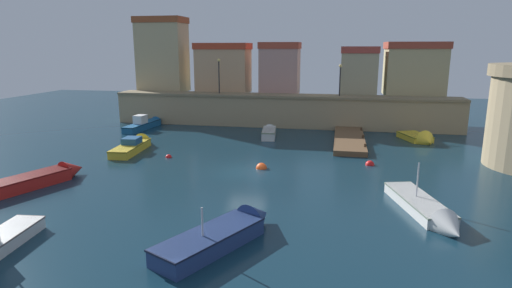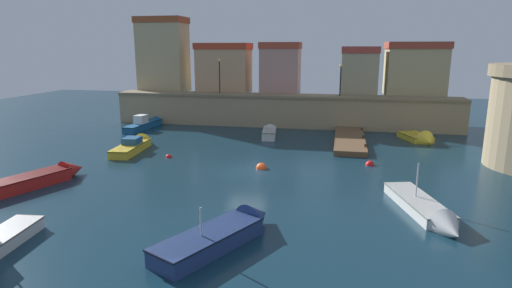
# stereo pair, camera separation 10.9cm
# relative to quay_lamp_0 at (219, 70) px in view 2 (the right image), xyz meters

# --- Properties ---
(ground_plane) EXTENTS (96.29, 96.29, 0.00)m
(ground_plane) POSITION_rel_quay_lamp_0_xyz_m (6.83, -17.36, -5.79)
(ground_plane) COLOR #112D3D
(quay_wall) EXTENTS (36.12, 2.92, 3.36)m
(quay_wall) POSITION_rel_quay_lamp_0_xyz_m (6.83, -0.00, -4.09)
(quay_wall) COLOR #9E8966
(quay_wall) RESTS_ON ground
(old_town_backdrop) EXTENTS (33.89, 5.60, 8.48)m
(old_town_backdrop) POSITION_rel_quay_lamp_0_xyz_m (6.49, 3.38, 0.51)
(old_town_backdrop) COLOR tan
(old_town_backdrop) RESTS_ON ground
(pier_dock) EXTENTS (2.60, 10.57, 0.70)m
(pier_dock) POSITION_rel_quay_lamp_0_xyz_m (13.79, -6.60, -5.57)
(pier_dock) COLOR brown
(pier_dock) RESTS_ON ground
(quay_lamp_0) EXTENTS (0.32, 0.32, 3.68)m
(quay_lamp_0) POSITION_rel_quay_lamp_0_xyz_m (0.00, 0.00, 0.00)
(quay_lamp_0) COLOR black
(quay_lamp_0) RESTS_ON quay_wall
(quay_lamp_1) EXTENTS (0.32, 0.32, 3.18)m
(quay_lamp_1) POSITION_rel_quay_lamp_0_xyz_m (12.73, -0.00, -0.29)
(quay_lamp_1) COLOR black
(quay_lamp_1) RESTS_ON quay_wall
(moored_boat_0) EXTENTS (3.72, 6.75, 1.41)m
(moored_boat_0) POSITION_rel_quay_lamp_0_xyz_m (-4.97, -22.45, -5.39)
(moored_boat_0) COLOR red
(moored_boat_0) RESTS_ON ground
(moored_boat_1) EXTENTS (4.46, 6.62, 2.40)m
(moored_boat_1) POSITION_rel_quay_lamp_0_xyz_m (8.25, -27.65, -5.38)
(moored_boat_1) COLOR navy
(moored_boat_1) RESTS_ON ground
(moored_boat_2) EXTENTS (3.26, 6.89, 2.84)m
(moored_boat_2) POSITION_rel_quay_lamp_0_xyz_m (17.34, -23.22, -5.48)
(moored_boat_2) COLOR silver
(moored_boat_2) RESTS_ON ground
(moored_boat_4) EXTENTS (3.20, 4.51, 1.79)m
(moored_boat_4) POSITION_rel_quay_lamp_0_xyz_m (19.94, -5.24, -5.50)
(moored_boat_4) COLOR gold
(moored_boat_4) RESTS_ON ground
(moored_boat_5) EXTENTS (2.04, 6.53, 1.55)m
(moored_boat_5) POSITION_rel_quay_lamp_0_xyz_m (-3.54, -12.77, -5.40)
(moored_boat_5) COLOR gold
(moored_boat_5) RESTS_ON ground
(moored_boat_6) EXTENTS (1.72, 4.84, 1.12)m
(moored_boat_6) POSITION_rel_quay_lamp_0_xyz_m (6.37, -5.30, -5.39)
(moored_boat_6) COLOR silver
(moored_boat_6) RESTS_ON ground
(moored_boat_7) EXTENTS (1.77, 7.10, 1.76)m
(moored_boat_7) POSITION_rel_quay_lamp_0_xyz_m (-6.88, -3.79, -5.33)
(moored_boat_7) COLOR #195689
(moored_boat_7) RESTS_ON ground
(mooring_buoy_0) EXTENTS (0.46, 0.46, 0.46)m
(mooring_buoy_0) POSITION_rel_quay_lamp_0_xyz_m (0.15, -14.73, -5.79)
(mooring_buoy_0) COLOR red
(mooring_buoy_0) RESTS_ON ground
(mooring_buoy_1) EXTENTS (0.77, 0.77, 0.77)m
(mooring_buoy_1) POSITION_rel_quay_lamp_0_xyz_m (7.67, -16.29, -5.79)
(mooring_buoy_1) COLOR #EA4C19
(mooring_buoy_1) RESTS_ON ground
(mooring_buoy_2) EXTENTS (0.63, 0.63, 0.63)m
(mooring_buoy_2) POSITION_rel_quay_lamp_0_xyz_m (15.11, -13.93, -5.79)
(mooring_buoy_2) COLOR red
(mooring_buoy_2) RESTS_ON ground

